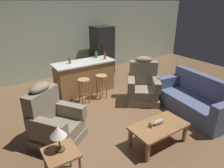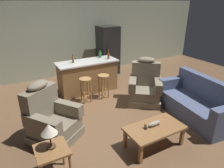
% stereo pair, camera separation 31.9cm
% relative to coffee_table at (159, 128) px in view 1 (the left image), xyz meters
% --- Properties ---
extents(ground_plane, '(12.00, 12.00, 0.00)m').
position_rel_coffee_table_xyz_m(ground_plane, '(-0.09, 1.62, -0.36)').
color(ground_plane, brown).
extents(back_wall, '(12.00, 0.05, 2.60)m').
position_rel_coffee_table_xyz_m(back_wall, '(-0.09, 4.74, 0.94)').
color(back_wall, '#9EA88E').
rests_on(back_wall, ground_plane).
extents(coffee_table, '(1.10, 0.60, 0.42)m').
position_rel_coffee_table_xyz_m(coffee_table, '(0.00, 0.00, 0.00)').
color(coffee_table, olive).
rests_on(coffee_table, ground_plane).
extents(fish_figurine, '(0.34, 0.10, 0.10)m').
position_rel_coffee_table_xyz_m(fish_figurine, '(-0.01, 0.05, 0.10)').
color(fish_figurine, '#4C3823').
rests_on(fish_figurine, coffee_table).
extents(couch, '(1.07, 1.99, 0.94)m').
position_rel_coffee_table_xyz_m(couch, '(1.61, 0.34, -0.02)').
color(couch, '#4C5675').
rests_on(couch, ground_plane).
extents(recliner_near_lamp, '(1.17, 1.17, 1.20)m').
position_rel_coffee_table_xyz_m(recliner_near_lamp, '(-1.62, 1.20, 0.06)').
color(recliner_near_lamp, '#756B56').
rests_on(recliner_near_lamp, ground_plane).
extents(recliner_near_island, '(1.18, 1.18, 1.20)m').
position_rel_coffee_table_xyz_m(recliner_near_island, '(1.01, 1.59, 0.06)').
color(recliner_near_island, '#756B56').
rests_on(recliner_near_island, ground_plane).
extents(end_table, '(0.48, 0.48, 0.56)m').
position_rel_coffee_table_xyz_m(end_table, '(-1.84, 0.17, 0.10)').
color(end_table, olive).
rests_on(end_table, ground_plane).
extents(table_lamp, '(0.24, 0.24, 0.41)m').
position_rel_coffee_table_xyz_m(table_lamp, '(-1.84, 0.21, 0.50)').
color(table_lamp, '#4C3823').
rests_on(table_lamp, end_table).
extents(kitchen_island, '(1.80, 0.70, 0.95)m').
position_rel_coffee_table_xyz_m(kitchen_island, '(-0.09, 2.97, 0.11)').
color(kitchen_island, olive).
rests_on(kitchen_island, ground_plane).
extents(bar_stool_left, '(0.32, 0.32, 0.68)m').
position_rel_coffee_table_xyz_m(bar_stool_left, '(-0.42, 2.34, 0.11)').
color(bar_stool_left, '#A87A47').
rests_on(bar_stool_left, ground_plane).
extents(bar_stool_right, '(0.32, 0.32, 0.68)m').
position_rel_coffee_table_xyz_m(bar_stool_right, '(0.12, 2.34, 0.11)').
color(bar_stool_right, '#A87A47').
rests_on(bar_stool_right, ground_plane).
extents(refrigerator, '(0.70, 0.69, 1.76)m').
position_rel_coffee_table_xyz_m(refrigerator, '(1.24, 4.17, 0.52)').
color(refrigerator, black).
rests_on(refrigerator, ground_plane).
extents(bottle_tall_green, '(0.09, 0.09, 0.23)m').
position_rel_coffee_table_xyz_m(bottle_tall_green, '(0.43, 3.16, 0.68)').
color(bottle_tall_green, '#2D6B38').
rests_on(bottle_tall_green, kitchen_island).
extents(bottle_short_amber, '(0.07, 0.07, 0.26)m').
position_rel_coffee_table_xyz_m(bottle_short_amber, '(0.58, 2.88, 0.68)').
color(bottle_short_amber, brown).
rests_on(bottle_short_amber, kitchen_island).
extents(bottle_wine_dark, '(0.07, 0.07, 0.26)m').
position_rel_coffee_table_xyz_m(bottle_wine_dark, '(-0.50, 3.03, 0.68)').
color(bottle_wine_dark, brown).
rests_on(bottle_wine_dark, kitchen_island).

